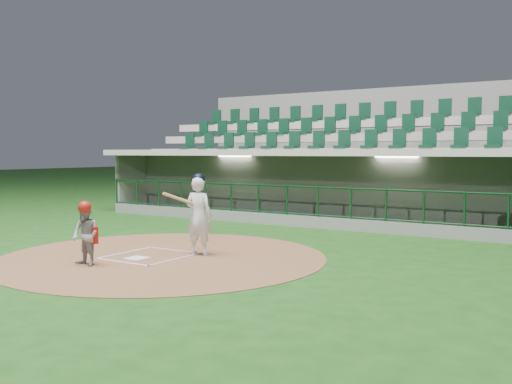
% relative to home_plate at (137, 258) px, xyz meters
% --- Properties ---
extents(ground, '(120.00, 120.00, 0.00)m').
position_rel_home_plate_xyz_m(ground, '(0.00, 0.70, -0.02)').
color(ground, '#163F12').
rests_on(ground, ground).
extents(dirt_circle, '(7.20, 7.20, 0.01)m').
position_rel_home_plate_xyz_m(dirt_circle, '(0.30, 0.50, -0.02)').
color(dirt_circle, brown).
rests_on(dirt_circle, ground).
extents(home_plate, '(0.43, 0.43, 0.02)m').
position_rel_home_plate_xyz_m(home_plate, '(0.00, 0.00, 0.00)').
color(home_plate, white).
rests_on(home_plate, dirt_circle).
extents(batter_box_chalk, '(1.55, 1.80, 0.01)m').
position_rel_home_plate_xyz_m(batter_box_chalk, '(0.00, 0.40, -0.00)').
color(batter_box_chalk, white).
rests_on(batter_box_chalk, ground).
extents(dugout_structure, '(16.40, 3.70, 3.00)m').
position_rel_home_plate_xyz_m(dugout_structure, '(-0.04, 8.53, 0.94)').
color(dugout_structure, gray).
rests_on(dugout_structure, ground).
extents(seating_deck, '(17.00, 6.72, 5.15)m').
position_rel_home_plate_xyz_m(seating_deck, '(0.00, 11.61, 1.40)').
color(seating_deck, slate).
rests_on(seating_deck, ground).
extents(batter, '(0.88, 0.89, 1.83)m').
position_rel_home_plate_xyz_m(batter, '(0.84, 1.10, 0.90)').
color(batter, white).
rests_on(batter, dirt_circle).
extents(catcher, '(0.64, 0.52, 1.32)m').
position_rel_home_plate_xyz_m(catcher, '(-0.35, -1.09, 0.64)').
color(catcher, gray).
rests_on(catcher, dirt_circle).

